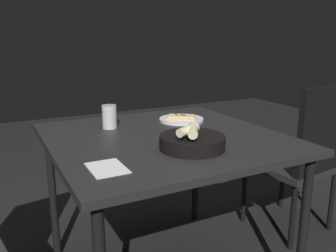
% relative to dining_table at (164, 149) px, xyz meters
% --- Properties ---
extents(dining_table, '(1.01, 1.02, 0.75)m').
position_rel_dining_table_xyz_m(dining_table, '(0.00, 0.00, 0.00)').
color(dining_table, black).
rests_on(dining_table, ground).
extents(pizza_plate, '(0.24, 0.24, 0.04)m').
position_rel_dining_table_xyz_m(pizza_plate, '(0.22, -0.21, 0.07)').
color(pizza_plate, white).
rests_on(pizza_plate, dining_table).
extents(bread_basket, '(0.27, 0.27, 0.11)m').
position_rel_dining_table_xyz_m(bread_basket, '(-0.23, -0.01, 0.10)').
color(bread_basket, black).
rests_on(bread_basket, dining_table).
extents(beer_glass, '(0.07, 0.07, 0.12)m').
position_rel_dining_table_xyz_m(beer_glass, '(0.24, 0.18, 0.11)').
color(beer_glass, silver).
rests_on(beer_glass, dining_table).
extents(napkin, '(0.16, 0.12, 0.00)m').
position_rel_dining_table_xyz_m(napkin, '(-0.29, 0.37, 0.07)').
color(napkin, white).
rests_on(napkin, dining_table).
extents(chair_near, '(0.48, 0.48, 0.93)m').
position_rel_dining_table_xyz_m(chair_near, '(0.01, -0.94, -0.17)').
color(chair_near, black).
rests_on(chair_near, ground).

